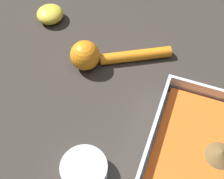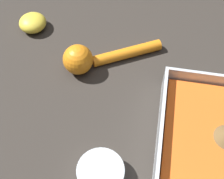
% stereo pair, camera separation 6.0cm
% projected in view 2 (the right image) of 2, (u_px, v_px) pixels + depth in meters
% --- Properties ---
extents(ground_plane, '(4.00, 4.00, 0.00)m').
position_uv_depth(ground_plane, '(194.00, 152.00, 0.55)').
color(ground_plane, '#332D28').
extents(spice_bowl, '(0.08, 0.08, 0.03)m').
position_uv_depth(spice_bowl, '(101.00, 173.00, 0.52)').
color(spice_bowl, silver).
rests_on(spice_bowl, ground_plane).
extents(lemon_squeezer, '(0.13, 0.20, 0.06)m').
position_uv_depth(lemon_squeezer, '(91.00, 58.00, 0.64)').
color(lemon_squeezer, orange).
rests_on(lemon_squeezer, ground_plane).
extents(lemon_half, '(0.06, 0.06, 0.03)m').
position_uv_depth(lemon_half, '(33.00, 23.00, 0.72)').
color(lemon_half, yellow).
rests_on(lemon_half, ground_plane).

